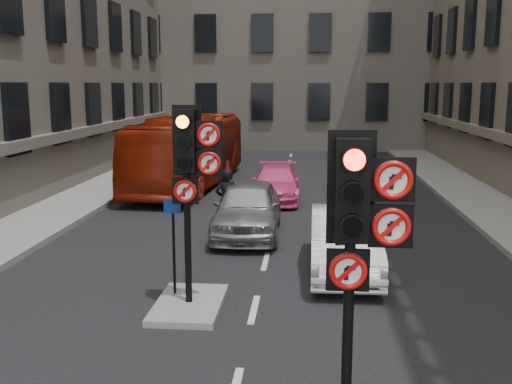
% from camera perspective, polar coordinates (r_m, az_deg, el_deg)
% --- Properties ---
extents(pavement_left, '(3.00, 50.00, 0.16)m').
position_cam_1_polar(pavement_left, '(19.53, -19.81, -2.09)').
color(pavement_left, gray).
rests_on(pavement_left, ground).
extents(centre_island, '(1.20, 2.00, 0.12)m').
position_cam_1_polar(centre_island, '(11.26, -6.39, -10.59)').
color(centre_island, gray).
rests_on(centre_island, ground).
extents(signal_near, '(0.91, 0.40, 3.58)m').
position_cam_1_polar(signal_near, '(6.50, 9.78, -3.01)').
color(signal_near, black).
rests_on(signal_near, ground).
extents(signal_far, '(0.91, 0.40, 3.58)m').
position_cam_1_polar(signal_far, '(10.59, -6.22, 2.86)').
color(signal_far, black).
rests_on(signal_far, centre_island).
extents(car_silver, '(1.83, 4.38, 1.48)m').
position_cam_1_polar(car_silver, '(16.21, -0.80, -1.53)').
color(car_silver, '#939499').
rests_on(car_silver, ground).
extents(car_white, '(1.47, 4.14, 1.36)m').
position_cam_1_polar(car_white, '(13.20, 8.41, -4.66)').
color(car_white, silver).
rests_on(car_white, ground).
extents(car_pink, '(1.73, 4.10, 1.18)m').
position_cam_1_polar(car_pink, '(21.10, 1.92, 0.81)').
color(car_pink, '#F0468F').
rests_on(car_pink, ground).
extents(bus_red, '(3.09, 10.21, 2.80)m').
position_cam_1_polar(bus_red, '(24.02, -6.39, 3.87)').
color(bus_red, maroon).
rests_on(bus_red, ground).
extents(motorcycle, '(0.71, 1.75, 1.02)m').
position_cam_1_polar(motorcycle, '(12.42, 8.30, -6.43)').
color(motorcycle, black).
rests_on(motorcycle, ground).
extents(motorcyclist, '(0.76, 0.64, 1.76)m').
position_cam_1_polar(motorcyclist, '(16.54, -2.82, -0.81)').
color(motorcyclist, black).
rests_on(motorcyclist, ground).
extents(info_sign, '(0.32, 0.11, 1.83)m').
position_cam_1_polar(info_sign, '(11.31, -7.89, -3.93)').
color(info_sign, black).
rests_on(info_sign, centre_island).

